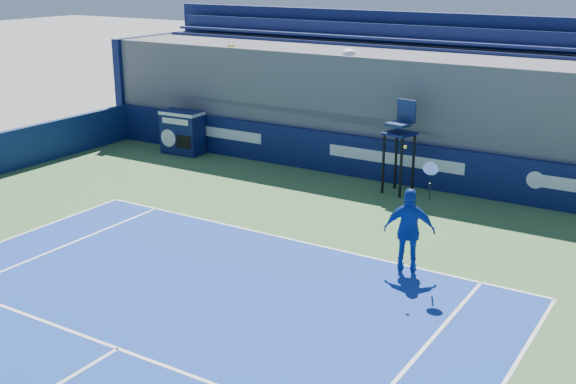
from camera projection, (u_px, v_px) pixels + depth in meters
The scene contains 5 objects.
back_hoarding at pixel (395, 162), 19.90m from camera, with size 20.40×0.21×1.20m.
match_clock at pixel (182, 131), 22.96m from camera, with size 1.36×0.79×1.40m.
umpire_chair at pixel (400, 137), 18.76m from camera, with size 0.83×0.83×2.48m.
tennis_player at pixel (409, 230), 14.09m from camera, with size 1.08×0.72×2.57m.
stadium_seating at pixel (425, 106), 21.18m from camera, with size 21.00×4.05×4.40m.
Camera 1 is at (7.65, -0.77, 5.85)m, focal length 45.00 mm.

